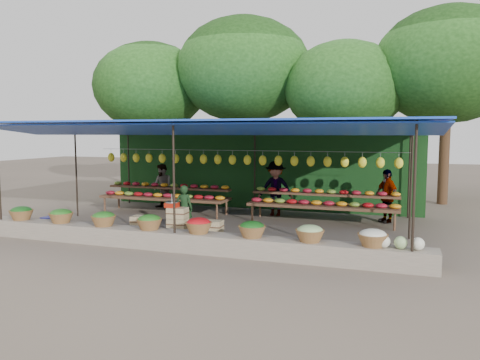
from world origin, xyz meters
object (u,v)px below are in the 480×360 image
(vendor_seated, at_px, (184,208))
(blue_crate_back, at_px, (51,222))
(weighing_scale, at_px, (172,204))
(crate_counter, at_px, (177,227))
(blue_crate_front, at_px, (52,227))

(vendor_seated, distance_m, blue_crate_back, 3.74)
(weighing_scale, height_order, vendor_seated, vendor_seated)
(crate_counter, bearing_deg, blue_crate_front, -171.68)
(crate_counter, distance_m, blue_crate_back, 3.87)
(crate_counter, height_order, blue_crate_back, crate_counter)
(crate_counter, xyz_separation_m, weighing_scale, (-0.12, -0.00, 0.54))
(blue_crate_front, xyz_separation_m, blue_crate_back, (-0.60, 0.66, -0.02))
(crate_counter, height_order, vendor_seated, vendor_seated)
(vendor_seated, bearing_deg, blue_crate_front, 19.22)
(weighing_scale, xyz_separation_m, blue_crate_back, (-3.74, 0.18, -0.71))
(crate_counter, relative_size, blue_crate_front, 4.33)
(crate_counter, distance_m, blue_crate_front, 3.30)
(crate_counter, height_order, weighing_scale, weighing_scale)
(weighing_scale, distance_m, blue_crate_back, 3.81)
(crate_counter, bearing_deg, weighing_scale, -180.00)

